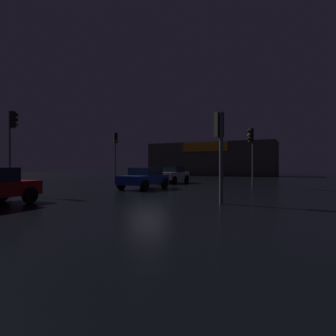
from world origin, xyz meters
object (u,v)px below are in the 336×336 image
(traffic_signal_main, at_px, (12,133))
(car_far, at_px, (144,178))
(traffic_signal_cross_left, at_px, (251,143))
(store_building, at_px, (211,159))
(traffic_signal_cross_right, at_px, (220,140))
(car_near, at_px, (173,174))
(traffic_signal_opposite, at_px, (115,148))

(traffic_signal_main, height_order, car_far, traffic_signal_main)
(traffic_signal_main, xyz_separation_m, traffic_signal_cross_left, (10.76, 10.94, -0.15))
(traffic_signal_cross_left, height_order, car_far, traffic_signal_cross_left)
(store_building, height_order, traffic_signal_main, store_building)
(traffic_signal_main, height_order, traffic_signal_cross_right, traffic_signal_main)
(traffic_signal_main, xyz_separation_m, traffic_signal_cross_right, (11.12, 1.06, -0.73))
(traffic_signal_main, distance_m, car_near, 14.16)
(traffic_signal_main, xyz_separation_m, car_near, (3.37, 13.52, -2.54))
(traffic_signal_cross_left, distance_m, traffic_signal_cross_right, 9.91)
(traffic_signal_opposite, bearing_deg, traffic_signal_main, -84.58)
(traffic_signal_opposite, relative_size, traffic_signal_cross_right, 1.21)
(store_building, height_order, traffic_signal_cross_right, store_building)
(traffic_signal_main, height_order, car_near, traffic_signal_main)
(store_building, bearing_deg, car_far, -81.39)
(store_building, bearing_deg, traffic_signal_main, -89.75)
(store_building, distance_m, traffic_signal_opposite, 26.44)
(store_building, relative_size, traffic_signal_opposite, 4.67)
(traffic_signal_main, bearing_deg, car_far, 54.60)
(car_far, bearing_deg, traffic_signal_main, -125.40)
(store_building, height_order, traffic_signal_cross_left, store_building)
(traffic_signal_cross_right, bearing_deg, car_near, 121.88)
(traffic_signal_main, relative_size, car_far, 1.12)
(car_near, bearing_deg, traffic_signal_main, -103.99)
(store_building, relative_size, car_near, 5.30)
(store_building, xyz_separation_m, traffic_signal_cross_right, (11.28, -36.21, -0.16))
(car_near, distance_m, car_far, 7.25)
(car_far, bearing_deg, traffic_signal_cross_right, -38.78)
(traffic_signal_cross_left, relative_size, car_far, 1.06)
(car_near, bearing_deg, car_far, -80.86)
(store_building, bearing_deg, traffic_signal_cross_right, -72.70)
(store_building, xyz_separation_m, car_near, (3.53, -23.76, -1.97))
(store_building, bearing_deg, traffic_signal_opposite, -91.88)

